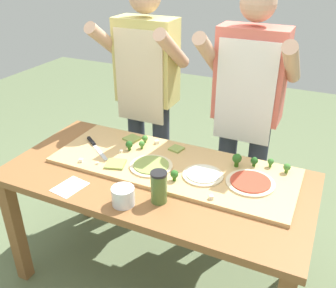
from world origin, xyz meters
The scene contains 28 objects.
ground_plane centered at (0.00, 0.00, 0.00)m, with size 8.00×8.00×0.00m, color #60704C.
prep_table centered at (0.00, 0.00, 0.66)m, with size 1.64×0.79×0.76m.
cutting_board centered at (0.05, 0.11, 0.77)m, with size 1.34×0.50×0.02m, color tan.
chefs_knife centered at (-0.46, 0.10, 0.79)m, with size 0.26×0.19×0.02m.
pizza_whole_tomato_red centered at (0.48, 0.10, 0.79)m, with size 0.25×0.25×0.02m.
pizza_whole_pesto_green centered at (-0.05, 0.03, 0.79)m, with size 0.23×0.23×0.02m.
pizza_whole_white_garlic centered at (0.24, 0.07, 0.79)m, with size 0.21×0.21×0.02m.
pizza_slice_near_right centered at (-0.30, 0.27, 0.79)m, with size 0.09×0.09×0.01m, color #899E4C.
pizza_slice_near_left centered at (-0.23, -0.03, 0.79)m, with size 0.10×0.10×0.01m, color #899E4C.
pizza_slice_far_left centered at (0.00, 0.27, 0.79)m, with size 0.07×0.07×0.01m, color #899E4C.
broccoli_floret_front_mid centered at (-0.25, 0.15, 0.81)m, with size 0.04×0.04×0.06m.
broccoli_floret_front_right centered at (-0.21, 0.27, 0.81)m, with size 0.04×0.04×0.05m.
broccoli_floret_back_right centered at (-0.19, 0.20, 0.81)m, with size 0.04×0.04×0.05m.
broccoli_floret_center_left centered at (0.37, 0.23, 0.83)m, with size 0.05×0.05×0.08m.
broccoli_floret_front_left centered at (0.12, -0.04, 0.82)m, with size 0.04×0.04×0.06m.
broccoli_floret_back_left centered at (0.46, 0.28, 0.81)m, with size 0.04×0.04×0.05m.
broccoli_floret_center_right centered at (0.54, 0.31, 0.81)m, with size 0.03×0.03×0.05m.
broccoli_floret_back_mid centered at (0.63, 0.28, 0.81)m, with size 0.04×0.04×0.05m.
cheese_crumble_a centered at (-0.14, 0.29, 0.79)m, with size 0.02×0.02×0.02m, color silver.
cheese_crumble_b centered at (-0.33, -0.07, 0.79)m, with size 0.01×0.01×0.01m, color white.
cheese_crumble_c centered at (-0.28, 0.10, 0.79)m, with size 0.01×0.01×0.01m, color white.
cheese_crumble_d centered at (-0.42, -0.09, 0.79)m, with size 0.02×0.02×0.02m, color white.
cheese_crumble_e centered at (0.35, -0.11, 0.79)m, with size 0.02×0.02×0.02m, color silver.
flour_cup centered at (-0.02, -0.29, 0.80)m, with size 0.11×0.11×0.09m.
sauce_jar centered at (0.12, -0.20, 0.84)m, with size 0.08×0.08×0.16m.
recipe_note centered at (-0.34, -0.29, 0.76)m, with size 0.12×0.16×0.00m, color white.
cook_left centered at (-0.38, 0.62, 1.00)m, with size 0.54×0.39×1.67m.
cook_right centered at (0.31, 0.62, 1.00)m, with size 0.54×0.39×1.67m.
Camera 1 is at (0.77, -1.49, 1.83)m, focal length 39.85 mm.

